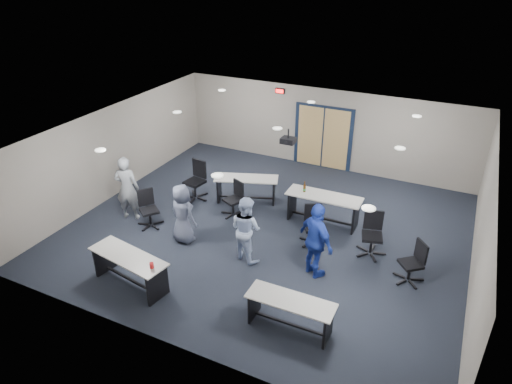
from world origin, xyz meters
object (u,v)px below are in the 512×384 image
at_px(chair_back_a, 194,181).
at_px(table_front_left, 130,265).
at_px(table_front_right, 290,309).
at_px(person_navy, 316,241).
at_px(chair_loose_right, 411,262).
at_px(chair_back_c, 314,226).
at_px(person_gray, 127,188).
at_px(chair_loose_left, 149,209).
at_px(chair_back_d, 372,235).
at_px(person_lightblue, 246,229).
at_px(table_back_left, 246,185).
at_px(table_back_right, 323,204).
at_px(chair_back_b, 233,199).
at_px(person_plaid, 183,214).

bearing_deg(chair_back_a, table_front_left, -68.11).
relative_size(table_front_right, person_navy, 0.95).
height_order(chair_loose_right, person_navy, person_navy).
bearing_deg(chair_back_c, person_gray, 160.91).
height_order(person_gray, person_navy, same).
relative_size(chair_loose_left, chair_loose_right, 1.02).
bearing_deg(chair_back_a, person_gray, -111.20).
height_order(chair_back_c, chair_back_d, chair_back_d).
bearing_deg(person_lightblue, table_back_left, -43.75).
distance_m(table_back_right, chair_loose_left, 4.66).
distance_m(chair_back_b, person_lightblue, 2.10).
distance_m(chair_back_c, person_plaid, 3.29).
distance_m(chair_back_c, chair_loose_left, 4.38).
distance_m(chair_loose_right, person_gray, 7.46).
distance_m(table_back_left, person_plaid, 2.64).
height_order(chair_loose_left, person_plaid, person_plaid).
relative_size(table_back_left, chair_back_c, 1.88).
xyz_separation_m(table_front_left, chair_back_c, (3.09, 3.29, -0.02)).
bearing_deg(chair_back_d, person_navy, -140.88).
bearing_deg(chair_back_c, person_plaid, 173.07).
bearing_deg(table_front_left, person_gray, 139.17).
distance_m(chair_back_a, chair_loose_right, 6.53).
height_order(table_back_right, person_navy, person_navy).
height_order(chair_back_a, chair_back_c, chair_back_a).
bearing_deg(table_back_right, person_navy, -77.03).
xyz_separation_m(chair_back_b, chair_back_d, (3.92, -0.22, 0.05)).
bearing_deg(person_plaid, person_navy, -165.11).
distance_m(chair_back_b, chair_back_c, 2.53).
bearing_deg(person_navy, table_back_right, -42.39).
bearing_deg(table_back_left, person_navy, -59.74).
relative_size(table_front_left, table_front_right, 1.15).
relative_size(chair_loose_left, person_navy, 0.56).
relative_size(chair_back_c, chair_loose_right, 1.03).
bearing_deg(person_plaid, table_back_left, -87.45).
bearing_deg(chair_loose_right, table_back_right, -161.74).
height_order(table_front_right, table_back_left, table_back_left).
xyz_separation_m(chair_back_d, person_navy, (-0.98, -1.35, 0.37)).
bearing_deg(chair_back_c, chair_back_a, 139.19).
xyz_separation_m(chair_loose_left, person_gray, (-0.77, 0.12, 0.40)).
distance_m(table_front_right, chair_back_c, 3.05).
bearing_deg(chair_back_c, chair_back_d, -23.67).
xyz_separation_m(chair_back_b, chair_back_c, (2.50, -0.38, 0.02)).
relative_size(chair_back_a, chair_back_d, 1.07).
xyz_separation_m(chair_back_d, chair_loose_right, (1.01, -0.65, -0.05)).
distance_m(table_front_right, table_back_right, 4.15).
bearing_deg(person_gray, table_front_right, 141.03).
height_order(table_back_left, chair_loose_left, chair_loose_left).
height_order(table_back_right, person_lightblue, person_lightblue).
relative_size(table_front_right, table_back_right, 0.86).
distance_m(table_front_left, chair_back_b, 3.71).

